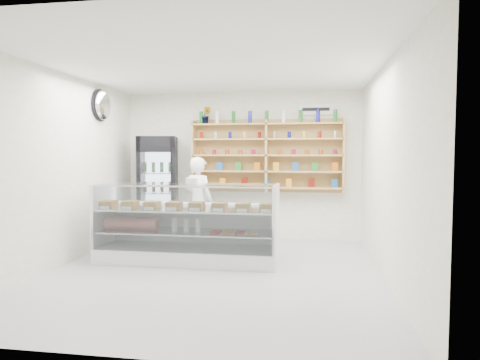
# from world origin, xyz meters

# --- Properties ---
(room) EXTENTS (5.00, 5.00, 5.00)m
(room) POSITION_xyz_m (0.00, 0.00, 1.40)
(room) COLOR #A2A1A6
(room) RESTS_ON ground
(display_counter) EXTENTS (2.71, 0.81, 1.18)m
(display_counter) POSITION_xyz_m (-0.52, 0.53, 0.33)
(display_counter) COLOR white
(display_counter) RESTS_ON floor
(shop_worker) EXTENTS (0.68, 0.58, 1.58)m
(shop_worker) POSITION_xyz_m (-0.61, 1.58, 0.79)
(shop_worker) COLOR white
(shop_worker) RESTS_ON floor
(drinks_cooler) EXTENTS (0.83, 0.82, 1.95)m
(drinks_cooler) POSITION_xyz_m (-1.55, 2.13, 0.98)
(drinks_cooler) COLOR black
(drinks_cooler) RESTS_ON floor
(wall_shelving) EXTENTS (2.84, 0.28, 1.33)m
(wall_shelving) POSITION_xyz_m (0.50, 2.34, 1.59)
(wall_shelving) COLOR tan
(wall_shelving) RESTS_ON back_wall
(potted_plant) EXTENTS (0.18, 0.15, 0.33)m
(potted_plant) POSITION_xyz_m (-0.65, 2.34, 2.36)
(potted_plant) COLOR #1E6626
(potted_plant) RESTS_ON wall_shelving
(security_mirror) EXTENTS (0.15, 0.50, 0.50)m
(security_mirror) POSITION_xyz_m (-2.17, 1.20, 2.45)
(security_mirror) COLOR silver
(security_mirror) RESTS_ON left_wall
(wall_sign) EXTENTS (0.62, 0.03, 0.20)m
(wall_sign) POSITION_xyz_m (1.40, 2.47, 2.45)
(wall_sign) COLOR white
(wall_sign) RESTS_ON back_wall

